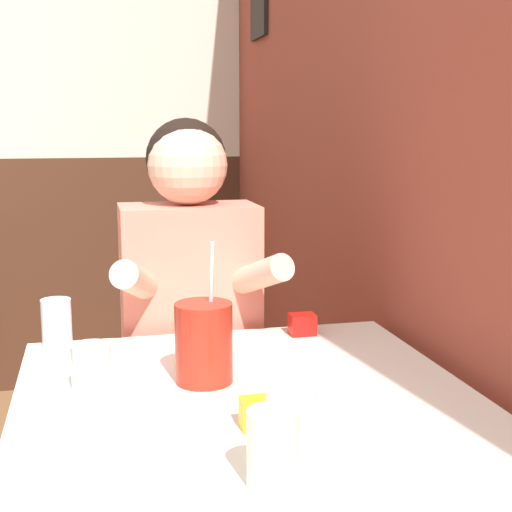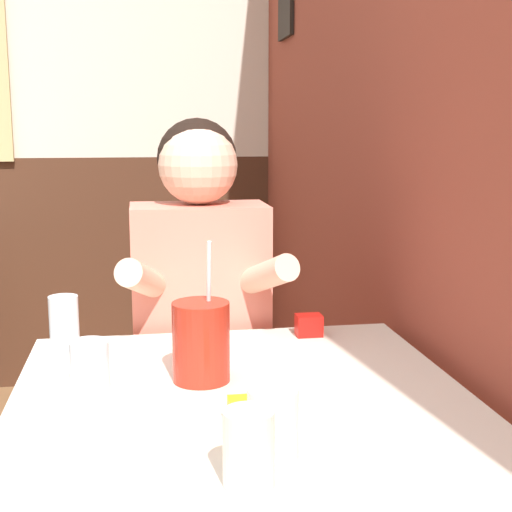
% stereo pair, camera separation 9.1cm
% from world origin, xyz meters
% --- Properties ---
extents(brick_wall_right, '(0.08, 4.53, 2.70)m').
position_xyz_m(brick_wall_right, '(1.22, 1.27, 1.35)').
color(brick_wall_right, brown).
rests_on(brick_wall_right, ground_plane).
extents(main_table, '(0.83, 0.90, 0.76)m').
position_xyz_m(main_table, '(0.74, 0.28, 0.69)').
color(main_table, beige).
rests_on(main_table, ground_plane).
extents(person_seated, '(0.42, 0.40, 1.26)m').
position_xyz_m(person_seated, '(0.71, 0.86, 0.66)').
color(person_seated, '#EA7F6B').
rests_on(person_seated, ground_plane).
extents(cocktail_pitcher, '(0.11, 0.11, 0.27)m').
position_xyz_m(cocktail_pitcher, '(0.67, 0.40, 0.84)').
color(cocktail_pitcher, '#B22819').
rests_on(cocktail_pitcher, main_table).
extents(glass_near_pitcher, '(0.07, 0.07, 0.09)m').
position_xyz_m(glass_near_pitcher, '(0.46, 0.40, 0.80)').
color(glass_near_pitcher, silver).
rests_on(glass_near_pitcher, main_table).
extents(glass_center, '(0.08, 0.08, 0.11)m').
position_xyz_m(glass_center, '(0.75, 0.06, 0.81)').
color(glass_center, silver).
rests_on(glass_center, main_table).
extents(glass_far_side, '(0.07, 0.07, 0.11)m').
position_xyz_m(glass_far_side, '(0.70, -0.02, 0.81)').
color(glass_far_side, silver).
rests_on(glass_far_side, main_table).
extents(glass_by_brick, '(0.07, 0.07, 0.11)m').
position_xyz_m(glass_by_brick, '(0.39, 0.67, 0.82)').
color(glass_by_brick, silver).
rests_on(glass_by_brick, main_table).
extents(condiment_ketchup, '(0.06, 0.04, 0.05)m').
position_xyz_m(condiment_ketchup, '(0.94, 0.66, 0.78)').
color(condiment_ketchup, '#B7140F').
rests_on(condiment_ketchup, main_table).
extents(condiment_mustard, '(0.06, 0.04, 0.05)m').
position_xyz_m(condiment_mustard, '(0.72, 0.17, 0.78)').
color(condiment_mustard, yellow).
rests_on(condiment_mustard, main_table).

